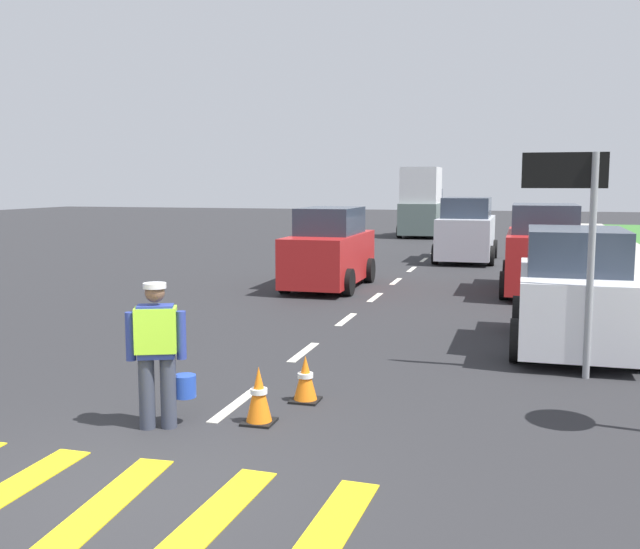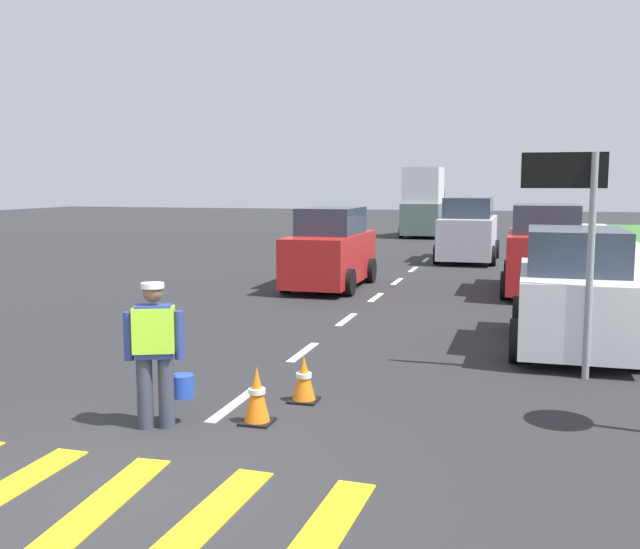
# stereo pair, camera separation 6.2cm
# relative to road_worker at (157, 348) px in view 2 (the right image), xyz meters

# --- Properties ---
(ground_plane) EXTENTS (96.00, 96.00, 0.00)m
(ground_plane) POSITION_rel_road_worker_xyz_m (0.50, 19.29, -0.93)
(ground_plane) COLOR #28282B
(crosswalk_stripes) EXTENTS (4.41, 1.92, 0.01)m
(crosswalk_stripes) POSITION_rel_road_worker_xyz_m (0.50, -1.87, -0.92)
(crosswalk_stripes) COLOR yellow
(crosswalk_stripes) RESTS_ON ground
(lane_center_line) EXTENTS (0.14, 46.40, 0.01)m
(lane_center_line) POSITION_rel_road_worker_xyz_m (0.50, 23.49, -0.93)
(lane_center_line) COLOR silver
(lane_center_line) RESTS_ON ground
(road_worker) EXTENTS (0.68, 0.56, 1.67)m
(road_worker) POSITION_rel_road_worker_xyz_m (0.00, 0.00, 0.00)
(road_worker) COLOR #383D4C
(road_worker) RESTS_ON ground
(lane_direction_sign) EXTENTS (1.16, 0.11, 3.20)m
(lane_direction_sign) POSITION_rel_road_worker_xyz_m (4.61, 3.57, 1.48)
(lane_direction_sign) COLOR gray
(lane_direction_sign) RESTS_ON ground
(traffic_cone_near) EXTENTS (0.36, 0.36, 0.60)m
(traffic_cone_near) POSITION_rel_road_worker_xyz_m (1.31, 1.41, -0.64)
(traffic_cone_near) COLOR black
(traffic_cone_near) RESTS_ON ground
(traffic_cone_far) EXTENTS (0.36, 0.36, 0.67)m
(traffic_cone_far) POSITION_rel_road_worker_xyz_m (1.03, 0.44, -0.60)
(traffic_cone_far) COLOR black
(traffic_cone_far) RESTS_ON ground
(delivery_truck) EXTENTS (2.16, 4.60, 3.54)m
(delivery_truck) POSITION_rel_road_worker_xyz_m (-1.12, 30.47, 0.68)
(delivery_truck) COLOR slate
(delivery_truck) RESTS_ON ground
(car_outgoing_far) EXTENTS (2.07, 4.27, 2.26)m
(car_outgoing_far) POSITION_rel_road_worker_xyz_m (1.98, 19.07, 0.12)
(car_outgoing_far) COLOR silver
(car_outgoing_far) RESTS_ON ground
(car_parked_curbside) EXTENTS (1.99, 3.85, 2.03)m
(car_parked_curbside) POSITION_rel_road_worker_xyz_m (4.77, 5.46, 0.01)
(car_parked_curbside) COLOR silver
(car_parked_curbside) RESTS_ON ground
(car_parked_far) EXTENTS (2.01, 4.29, 2.24)m
(car_parked_far) POSITION_rel_road_worker_xyz_m (4.42, 11.84, 0.11)
(car_parked_far) COLOR red
(car_parked_far) RESTS_ON ground
(car_oncoming_lead) EXTENTS (1.86, 4.13, 2.12)m
(car_oncoming_lead) POSITION_rel_road_worker_xyz_m (-1.01, 11.38, 0.05)
(car_oncoming_lead) COLOR red
(car_oncoming_lead) RESTS_ON ground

